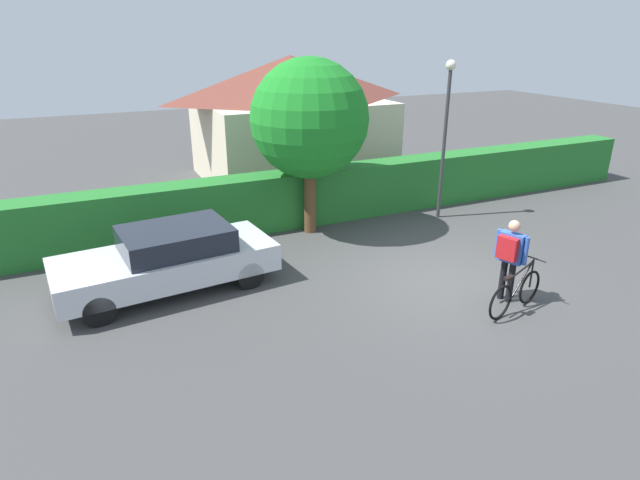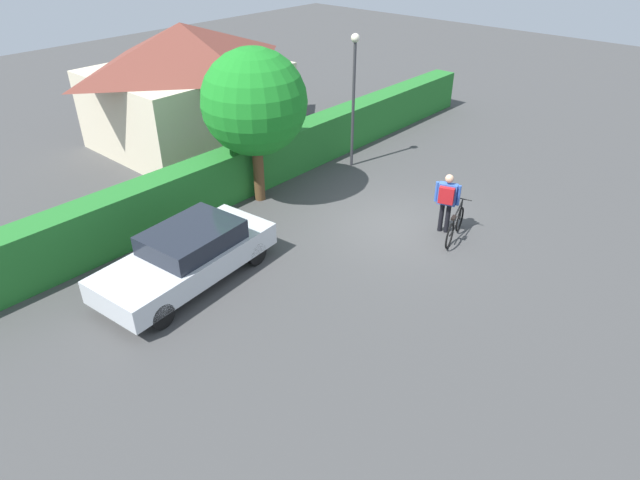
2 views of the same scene
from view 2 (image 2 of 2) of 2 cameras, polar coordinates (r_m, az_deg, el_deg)
The scene contains 8 objects.
ground_plane at distance 15.86m, azimuth 7.74°, elevation 1.53°, with size 60.00×60.00×0.00m, color #424242.
hedge_row at distance 18.34m, azimuth -4.72°, elevation 8.62°, with size 21.44×0.90×1.52m, color #25742B.
house_distant at distance 21.60m, azimuth -13.66°, elevation 15.52°, with size 6.59×5.50×4.36m.
parked_car_near at distance 13.45m, azimuth -13.54°, elevation -1.52°, with size 4.65×2.27×1.35m.
bicycle at distance 15.33m, azimuth 13.84°, elevation 1.40°, with size 1.69×0.61×1.01m.
person_rider at distance 15.30m, azimuth 13.04°, elevation 4.29°, with size 0.46×0.66×1.73m.
street_lamp at distance 18.63m, azimuth 3.54°, elevation 15.85°, with size 0.28×0.28×4.44m.
tree_kerbside at distance 16.14m, azimuth -6.85°, elevation 13.98°, with size 3.05×3.05×4.59m.
Camera 2 is at (-11.62, -7.45, 7.81)m, focal length 30.80 mm.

